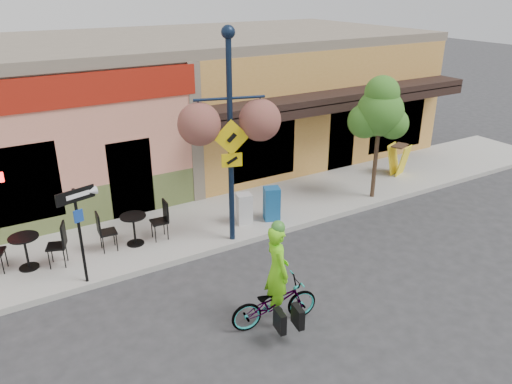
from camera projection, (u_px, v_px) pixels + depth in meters
ground at (292, 243)px, 12.79m from camera, size 90.00×90.00×0.00m
sidewalk at (252, 212)px, 14.34m from camera, size 24.00×3.00×0.15m
curb at (280, 232)px, 13.20m from camera, size 24.00×0.12×0.15m
building at (174, 101)px, 17.84m from camera, size 18.20×8.20×4.50m
bicycle at (274, 303)px, 9.61m from camera, size 1.83×0.89×0.92m
cyclist_rider at (277, 282)px, 9.46m from camera, size 0.55×0.74×1.85m
lamp_post at (230, 140)px, 11.67m from camera, size 1.78×1.10×5.19m
one_way_sign at (80, 237)px, 10.46m from camera, size 0.86×0.39×2.18m
cafe_set_left at (25, 248)px, 11.18m from camera, size 1.94×1.41×1.05m
cafe_set_right at (134, 226)px, 12.23m from camera, size 1.75×0.97×1.02m
newspaper_box_blue at (272, 204)px, 13.55m from camera, size 0.52×0.49×0.93m
newspaper_box_grey at (244, 209)px, 13.35m from camera, size 0.46×0.43×0.84m
street_tree at (378, 138)px, 14.46m from camera, size 1.86×1.86×3.69m
sandwich_board at (404, 161)px, 16.64m from camera, size 0.74×0.65×1.03m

